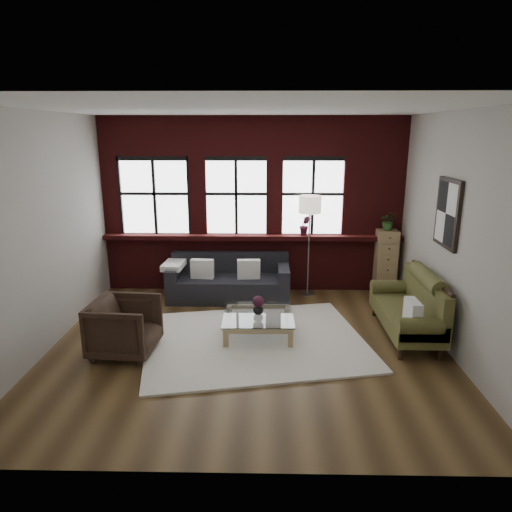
{
  "coord_description": "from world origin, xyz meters",
  "views": [
    {
      "loc": [
        0.23,
        -5.88,
        2.92
      ],
      "look_at": [
        0.1,
        0.6,
        1.15
      ],
      "focal_mm": 32.0,
      "sensor_mm": 36.0,
      "label": 1
    }
  ],
  "objects_px": {
    "dark_sofa": "(229,278)",
    "floor_lamp": "(309,242)",
    "armchair": "(125,327)",
    "vase": "(258,309)",
    "drawer_chest": "(385,262)",
    "vintage_settee": "(406,306)",
    "coffee_table": "(258,325)"
  },
  "relations": [
    {
      "from": "dark_sofa",
      "to": "floor_lamp",
      "type": "xyz_separation_m",
      "value": [
        1.44,
        0.24,
        0.6
      ]
    },
    {
      "from": "armchair",
      "to": "floor_lamp",
      "type": "distance_m",
      "value": 3.64
    },
    {
      "from": "vase",
      "to": "drawer_chest",
      "type": "xyz_separation_m",
      "value": [
        2.32,
        1.89,
        0.19
      ]
    },
    {
      "from": "vintage_settee",
      "to": "vase",
      "type": "distance_m",
      "value": 2.16
    },
    {
      "from": "coffee_table",
      "to": "vase",
      "type": "distance_m",
      "value": 0.25
    },
    {
      "from": "vintage_settee",
      "to": "coffee_table",
      "type": "relative_size",
      "value": 1.71
    },
    {
      "from": "coffee_table",
      "to": "armchair",
      "type": "bearing_deg",
      "value": -161.15
    },
    {
      "from": "vase",
      "to": "drawer_chest",
      "type": "height_order",
      "value": "drawer_chest"
    },
    {
      "from": "dark_sofa",
      "to": "drawer_chest",
      "type": "relative_size",
      "value": 1.8
    },
    {
      "from": "drawer_chest",
      "to": "armchair",
      "type": "bearing_deg",
      "value": -148.67
    },
    {
      "from": "drawer_chest",
      "to": "floor_lamp",
      "type": "height_order",
      "value": "floor_lamp"
    },
    {
      "from": "armchair",
      "to": "coffee_table",
      "type": "relative_size",
      "value": 0.83
    },
    {
      "from": "vintage_settee",
      "to": "coffee_table",
      "type": "xyz_separation_m",
      "value": [
        -2.16,
        -0.03,
        -0.3
      ]
    },
    {
      "from": "vintage_settee",
      "to": "vase",
      "type": "height_order",
      "value": "vintage_settee"
    },
    {
      "from": "coffee_table",
      "to": "vase",
      "type": "relative_size",
      "value": 6.36
    },
    {
      "from": "vintage_settee",
      "to": "armchair",
      "type": "distance_m",
      "value": 4.0
    },
    {
      "from": "vintage_settee",
      "to": "dark_sofa",
      "type": "bearing_deg",
      "value": 150.83
    },
    {
      "from": "dark_sofa",
      "to": "drawer_chest",
      "type": "xyz_separation_m",
      "value": [
        2.87,
        0.35,
        0.21
      ]
    },
    {
      "from": "vase",
      "to": "drawer_chest",
      "type": "bearing_deg",
      "value": 39.18
    },
    {
      "from": "floor_lamp",
      "to": "dark_sofa",
      "type": "bearing_deg",
      "value": -170.54
    },
    {
      "from": "dark_sofa",
      "to": "vase",
      "type": "bearing_deg",
      "value": -70.39
    },
    {
      "from": "coffee_table",
      "to": "drawer_chest",
      "type": "bearing_deg",
      "value": 39.18
    },
    {
      "from": "coffee_table",
      "to": "drawer_chest",
      "type": "height_order",
      "value": "drawer_chest"
    },
    {
      "from": "armchair",
      "to": "coffee_table",
      "type": "distance_m",
      "value": 1.9
    },
    {
      "from": "dark_sofa",
      "to": "drawer_chest",
      "type": "height_order",
      "value": "drawer_chest"
    },
    {
      "from": "armchair",
      "to": "coffee_table",
      "type": "height_order",
      "value": "armchair"
    },
    {
      "from": "dark_sofa",
      "to": "coffee_table",
      "type": "distance_m",
      "value": 1.65
    },
    {
      "from": "armchair",
      "to": "vase",
      "type": "xyz_separation_m",
      "value": [
        1.79,
        0.61,
        0.03
      ]
    },
    {
      "from": "vintage_settee",
      "to": "coffee_table",
      "type": "distance_m",
      "value": 2.18
    },
    {
      "from": "dark_sofa",
      "to": "vase",
      "type": "height_order",
      "value": "dark_sofa"
    },
    {
      "from": "vintage_settee",
      "to": "vase",
      "type": "bearing_deg",
      "value": -179.21
    },
    {
      "from": "vase",
      "to": "floor_lamp",
      "type": "bearing_deg",
      "value": 63.54
    }
  ]
}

